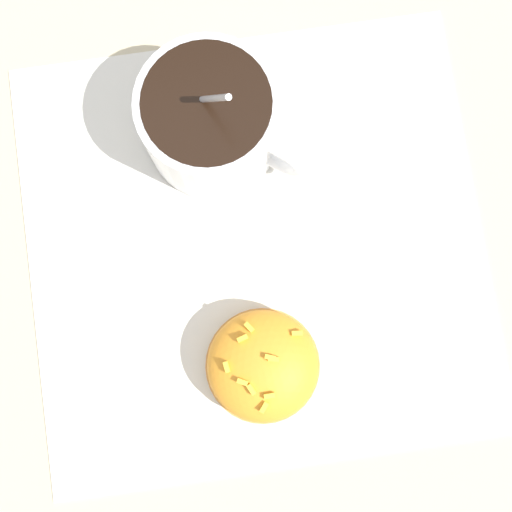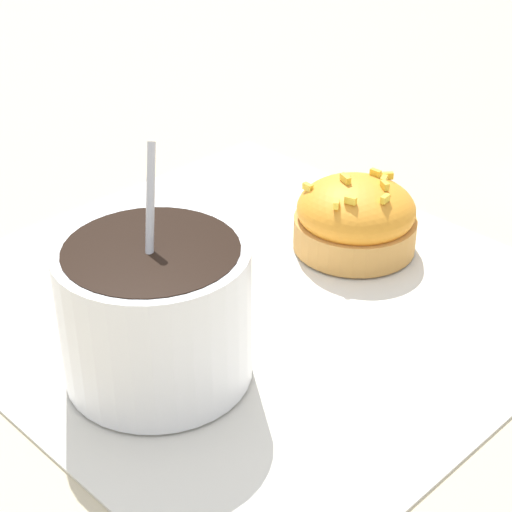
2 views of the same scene
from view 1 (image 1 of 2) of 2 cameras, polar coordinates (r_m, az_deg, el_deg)
The scene contains 4 objects.
ground_plane at distance 0.51m, azimuth -0.03°, elevation 0.80°, with size 3.00×3.00×0.00m, color #C6B793.
paper_napkin at distance 0.51m, azimuth -0.03°, elevation 0.83°, with size 0.34×0.35×0.00m.
coffee_cup at distance 0.49m, azimuth -3.61°, elevation 10.80°, with size 0.10×0.11×0.12m.
frosted_pastry at distance 0.48m, azimuth 0.54°, elevation -8.75°, with size 0.08×0.08×0.05m.
Camera 1 is at (0.07, -0.02, 0.51)m, focal length 50.00 mm.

